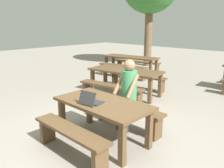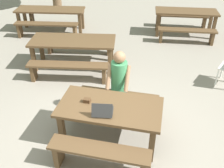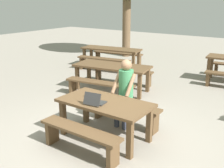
{
  "view_description": "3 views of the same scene",
  "coord_description": "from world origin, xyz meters",
  "px_view_note": "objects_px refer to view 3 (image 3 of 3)",
  "views": [
    {
      "loc": [
        2.57,
        -2.47,
        1.95
      ],
      "look_at": [
        -0.02,
        0.25,
        0.95
      ],
      "focal_mm": 36.66,
      "sensor_mm": 36.0,
      "label": 1
    },
    {
      "loc": [
        0.73,
        -3.1,
        3.22
      ],
      "look_at": [
        -0.02,
        0.25,
        0.95
      ],
      "focal_mm": 41.27,
      "sensor_mm": 36.0,
      "label": 2
    },
    {
      "loc": [
        2.67,
        -3.58,
        2.41
      ],
      "look_at": [
        -0.02,
        0.25,
        0.95
      ],
      "focal_mm": 43.9,
      "sensor_mm": 36.0,
      "label": 3
    }
  ],
  "objects_px": {
    "laptop": "(95,101)",
    "small_pouch": "(89,95)",
    "picnic_table_front": "(105,107)",
    "picnic_table_mid": "(111,51)",
    "picnic_table_distant": "(112,69)",
    "person_seated": "(125,88)"
  },
  "relations": [
    {
      "from": "person_seated",
      "to": "picnic_table_mid",
      "type": "height_order",
      "value": "person_seated"
    },
    {
      "from": "small_pouch",
      "to": "picnic_table_distant",
      "type": "height_order",
      "value": "small_pouch"
    },
    {
      "from": "picnic_table_distant",
      "to": "small_pouch",
      "type": "bearing_deg",
      "value": -73.88
    },
    {
      "from": "laptop",
      "to": "person_seated",
      "type": "bearing_deg",
      "value": -103.44
    },
    {
      "from": "picnic_table_mid",
      "to": "picnic_table_distant",
      "type": "height_order",
      "value": "picnic_table_mid"
    },
    {
      "from": "small_pouch",
      "to": "picnic_table_mid",
      "type": "distance_m",
      "value": 5.06
    },
    {
      "from": "laptop",
      "to": "small_pouch",
      "type": "relative_size",
      "value": 3.25
    },
    {
      "from": "person_seated",
      "to": "small_pouch",
      "type": "bearing_deg",
      "value": -122.33
    },
    {
      "from": "small_pouch",
      "to": "picnic_table_front",
      "type": "bearing_deg",
      "value": -2.66
    },
    {
      "from": "small_pouch",
      "to": "picnic_table_mid",
      "type": "bearing_deg",
      "value": 120.7
    },
    {
      "from": "picnic_table_front",
      "to": "small_pouch",
      "type": "bearing_deg",
      "value": 177.34
    },
    {
      "from": "small_pouch",
      "to": "person_seated",
      "type": "height_order",
      "value": "person_seated"
    },
    {
      "from": "person_seated",
      "to": "picnic_table_distant",
      "type": "height_order",
      "value": "person_seated"
    },
    {
      "from": "person_seated",
      "to": "picnic_table_distant",
      "type": "distance_m",
      "value": 2.2
    },
    {
      "from": "picnic_table_front",
      "to": "picnic_table_mid",
      "type": "height_order",
      "value": "picnic_table_mid"
    },
    {
      "from": "small_pouch",
      "to": "person_seated",
      "type": "distance_m",
      "value": 0.73
    },
    {
      "from": "picnic_table_front",
      "to": "picnic_table_distant",
      "type": "relative_size",
      "value": 0.77
    },
    {
      "from": "small_pouch",
      "to": "person_seated",
      "type": "relative_size",
      "value": 0.08
    },
    {
      "from": "laptop",
      "to": "picnic_table_mid",
      "type": "bearing_deg",
      "value": -65.87
    },
    {
      "from": "small_pouch",
      "to": "picnic_table_distant",
      "type": "xyz_separation_m",
      "value": [
        -1.07,
        2.26,
        -0.12
      ]
    },
    {
      "from": "picnic_table_front",
      "to": "laptop",
      "type": "xyz_separation_m",
      "value": [
        -0.07,
        -0.2,
        0.16
      ]
    },
    {
      "from": "person_seated",
      "to": "picnic_table_mid",
      "type": "distance_m",
      "value": 4.78
    }
  ]
}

